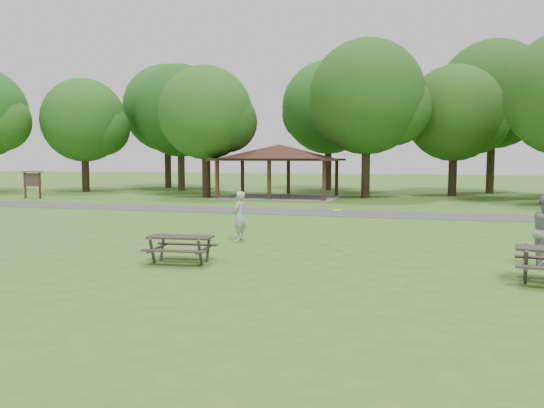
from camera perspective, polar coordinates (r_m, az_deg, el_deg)
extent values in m
plane|color=#37651D|center=(14.11, -8.34, -6.54)|extent=(160.00, 160.00, 0.00)
cube|color=#414143|center=(27.37, 3.59, -0.88)|extent=(120.00, 3.20, 0.02)
cube|color=#382414|center=(36.49, -5.91, 2.60)|extent=(0.22, 0.22, 2.60)
cube|color=#3A2015|center=(41.56, -3.19, 2.91)|extent=(0.22, 0.22, 2.60)
cube|color=#322012|center=(35.31, -0.31, 2.55)|extent=(0.22, 0.22, 2.60)
cube|color=#362313|center=(40.53, 1.78, 2.86)|extent=(0.22, 0.22, 2.60)
cube|color=#3A1F15|center=(34.48, 5.62, 2.47)|extent=(0.22, 0.22, 2.60)
cube|color=#361C13|center=(39.81, 6.96, 2.79)|extent=(0.22, 0.22, 2.60)
cube|color=black|center=(37.88, 0.81, 4.80)|extent=(8.60, 6.60, 0.16)
pyramid|color=#351C15|center=(37.88, 0.81, 5.68)|extent=(7.01, 7.01, 1.00)
cube|color=gray|center=(37.98, 0.80, 0.78)|extent=(8.40, 6.40, 0.03)
cube|color=#342013|center=(40.37, -25.02, 1.82)|extent=(0.10, 0.10, 1.80)
cube|color=#311B12|center=(39.60, -23.70, 1.81)|extent=(0.10, 0.10, 1.80)
cube|color=#322A24|center=(39.97, -24.39, 2.39)|extent=(1.40, 0.06, 0.90)
cube|color=#331F14|center=(39.95, -24.42, 3.18)|extent=(1.60, 0.30, 0.06)
sphere|color=#204F16|center=(47.46, -27.20, 7.89)|extent=(4.68, 4.68, 4.68)
cylinder|color=black|center=(46.52, -19.43, 3.30)|extent=(0.60, 0.60, 3.32)
sphere|color=#1B4F16|center=(46.61, -19.58, 8.48)|extent=(6.80, 6.80, 6.80)
sphere|color=#194814|center=(45.96, -17.76, 7.74)|extent=(4.42, 4.42, 4.42)
sphere|color=#1D4D16|center=(47.21, -21.06, 7.77)|extent=(4.08, 4.08, 4.08)
cylinder|color=#302215|center=(46.04, -9.73, 3.83)|extent=(0.60, 0.60, 3.85)
sphere|color=#144513|center=(46.20, -9.82, 9.85)|extent=(7.80, 7.80, 7.80)
sphere|color=#194513|center=(45.70, -7.63, 8.95)|extent=(5.07, 5.07, 5.07)
sphere|color=#194A15|center=(46.66, -11.67, 9.05)|extent=(4.68, 4.68, 4.68)
cylinder|color=black|center=(38.07, -7.08, 3.37)|extent=(0.60, 0.60, 3.50)
sphere|color=#1F4F16|center=(38.19, -7.15, 9.71)|extent=(6.60, 6.60, 6.60)
sphere|color=#164012|center=(37.88, -4.87, 8.77)|extent=(4.29, 4.29, 4.29)
sphere|color=#184A15|center=(38.49, -9.10, 8.91)|extent=(3.96, 3.96, 3.96)
cylinder|color=black|center=(37.82, 10.04, 3.71)|extent=(0.60, 0.60, 4.02)
sphere|color=#1A4714|center=(38.05, 10.16, 11.28)|extent=(8.00, 8.00, 8.00)
sphere|color=#1D4A15|center=(38.13, 12.92, 10.01)|extent=(5.20, 5.20, 5.20)
sphere|color=#164B15|center=(37.97, 7.67, 10.42)|extent=(4.80, 4.80, 4.80)
cylinder|color=black|center=(41.22, 18.85, 3.21)|extent=(0.60, 0.60, 3.43)
sphere|color=#1E4814|center=(41.33, 19.02, 9.23)|extent=(7.00, 7.00, 7.00)
sphere|color=#194E16|center=(41.70, 21.15, 8.16)|extent=(4.55, 4.55, 4.55)
sphere|color=#1D4A15|center=(41.04, 17.05, 8.58)|extent=(4.20, 4.20, 4.20)
sphere|color=#194112|center=(35.27, 27.14, 9.64)|extent=(4.44, 4.44, 4.44)
cylinder|color=#312015|center=(50.49, -11.13, 4.20)|extent=(0.60, 0.60, 4.38)
sphere|color=#174F16|center=(50.69, -11.23, 10.07)|extent=(8.00, 8.00, 8.00)
sphere|color=#164F16|center=(50.12, -9.20, 9.24)|extent=(5.20, 5.20, 5.20)
sphere|color=#144815|center=(51.20, -12.94, 9.31)|extent=(4.80, 4.80, 4.80)
cylinder|color=#301E15|center=(46.28, 6.05, 4.05)|extent=(0.60, 0.60, 4.13)
sphere|color=#184F16|center=(46.47, 6.11, 10.31)|extent=(8.00, 8.00, 8.00)
sphere|color=#204F16|center=(46.44, 8.38, 9.29)|extent=(5.20, 5.20, 5.20)
sphere|color=#184313|center=(46.51, 4.09, 9.57)|extent=(4.80, 4.80, 4.80)
cylinder|color=#312116|center=(44.96, 22.44, 3.94)|extent=(0.60, 0.60, 4.55)
sphere|color=#194413|center=(45.23, 22.68, 10.82)|extent=(8.40, 8.40, 8.40)
sphere|color=#133F12|center=(45.70, 24.98, 9.62)|extent=(5.46, 5.46, 5.46)
sphere|color=#134212|center=(44.80, 20.51, 10.14)|extent=(5.04, 5.04, 5.04)
cube|color=#2A231E|center=(14.42, -9.81, -3.51)|extent=(1.77, 0.83, 0.05)
cube|color=#2D2420|center=(13.94, -10.59, -4.99)|extent=(1.73, 0.40, 0.04)
cube|color=#322824|center=(14.98, -9.06, -4.27)|extent=(1.73, 0.40, 0.04)
cube|color=#464548|center=(14.38, -12.75, -4.99)|extent=(0.09, 0.36, 0.74)
cube|color=#454548|center=(15.03, -11.69, -4.54)|extent=(0.09, 0.36, 0.74)
cube|color=#3E3E41|center=(14.70, -12.21, -4.65)|extent=(0.18, 1.39, 0.05)
cube|color=#424245|center=(13.93, -7.74, -5.23)|extent=(0.09, 0.36, 0.74)
cube|color=#3A3A3C|center=(14.60, -6.88, -4.75)|extent=(0.09, 0.36, 0.74)
cube|color=#434346|center=(14.26, -7.30, -4.87)|extent=(0.18, 1.39, 0.05)
cube|color=#3B3B3D|center=(12.99, 25.65, -6.24)|extent=(0.12, 0.41, 0.83)
cube|color=#3C3C3E|center=(13.78, 25.57, -5.61)|extent=(0.12, 0.41, 0.83)
cube|color=#444446|center=(13.38, 25.61, -5.78)|extent=(0.30, 1.55, 0.05)
cylinder|color=yellow|center=(16.37, 7.05, -0.67)|extent=(0.31, 0.31, 0.02)
imported|color=#B0B1B3|center=(17.96, -3.56, -1.31)|extent=(0.44, 0.63, 1.68)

